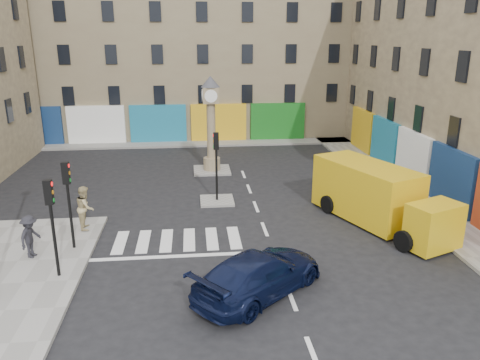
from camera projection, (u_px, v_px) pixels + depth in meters
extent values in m
plane|color=black|center=(280.00, 270.00, 18.00)|extent=(120.00, 120.00, 0.00)
cube|color=gray|center=(391.00, 183.00, 28.33)|extent=(2.60, 30.00, 0.15)
cube|color=gray|center=(183.00, 143.00, 38.67)|extent=(32.00, 2.40, 0.15)
cube|color=gray|center=(217.00, 201.00, 25.39)|extent=(1.80, 1.80, 0.12)
cube|color=gray|center=(212.00, 170.00, 31.09)|extent=(2.40, 2.40, 0.12)
cube|color=#847658|center=(181.00, 37.00, 41.68)|extent=(32.00, 10.00, 17.00)
cylinder|color=black|center=(55.00, 241.00, 16.92)|extent=(0.12, 0.12, 2.80)
cube|color=black|center=(49.00, 192.00, 16.37)|extent=(0.28, 0.22, 0.90)
cylinder|color=black|center=(71.00, 216.00, 19.20)|extent=(0.12, 0.12, 2.80)
cube|color=black|center=(66.00, 173.00, 18.65)|extent=(0.28, 0.22, 0.90)
cylinder|color=black|center=(217.00, 175.00, 24.95)|extent=(0.12, 0.12, 2.80)
cube|color=black|center=(216.00, 141.00, 24.40)|extent=(0.28, 0.22, 0.90)
cylinder|color=tan|center=(212.00, 164.00, 30.95)|extent=(1.10, 1.10, 0.80)
cylinder|color=tan|center=(211.00, 131.00, 30.30)|extent=(0.56, 0.56, 3.60)
cube|color=tan|center=(211.00, 95.00, 29.61)|extent=(1.00, 1.00, 1.00)
cylinder|color=white|center=(211.00, 96.00, 29.12)|extent=(0.80, 0.06, 0.80)
cone|color=#333338|center=(210.00, 81.00, 29.36)|extent=(1.20, 1.20, 0.70)
imported|color=black|center=(259.00, 274.00, 16.17)|extent=(5.42, 5.10, 1.54)
cube|color=gold|center=(365.00, 190.00, 22.77)|extent=(4.18, 5.95, 2.63)
cube|color=gold|center=(434.00, 226.00, 19.39)|extent=(2.53, 2.09, 1.95)
cube|color=black|center=(436.00, 216.00, 19.21)|extent=(2.19, 1.68, 0.80)
cylinder|color=black|center=(404.00, 241.00, 19.45)|extent=(0.61, 0.96, 0.92)
cylinder|color=black|center=(442.00, 231.00, 20.48)|extent=(0.61, 0.96, 0.92)
cylinder|color=black|center=(328.00, 204.00, 23.70)|extent=(0.61, 0.96, 0.92)
cylinder|color=black|center=(362.00, 197.00, 24.72)|extent=(0.61, 0.96, 0.92)
imported|color=tan|center=(85.00, 207.00, 21.29)|extent=(0.88, 1.06, 2.01)
imported|color=black|center=(30.00, 236.00, 18.53)|extent=(0.94, 1.27, 1.75)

